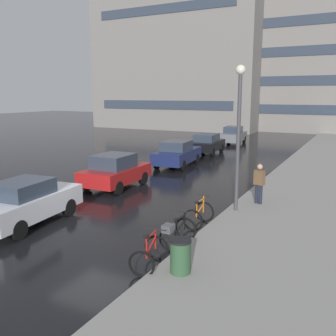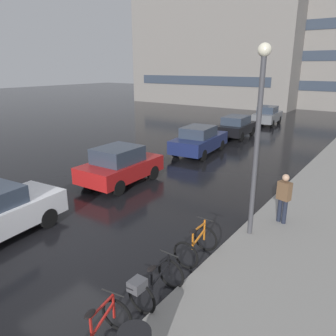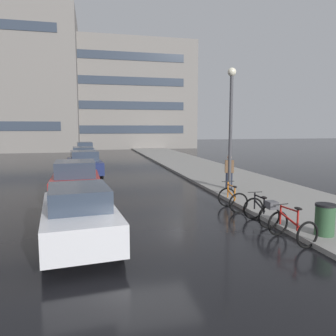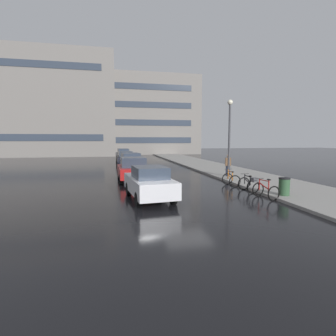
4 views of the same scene
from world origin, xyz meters
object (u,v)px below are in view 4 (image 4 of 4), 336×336
object	(u,v)px
streetlamp	(229,131)
trash_bin	(284,188)
car_grey	(123,155)
bicycle_second	(250,183)
car_navy	(130,162)
bicycle_third	(231,179)
bicycle_nearest	(266,190)
car_white	(149,183)
car_red	(133,169)
pedestrian	(228,165)
car_black	(125,158)

from	to	relation	value
streetlamp	trash_bin	world-z (taller)	streetlamp
car_grey	trash_bin	bearing A→B (deg)	-75.05
bicycle_second	car_grey	xyz separation A→B (m)	(-5.85, 23.73, 0.33)
trash_bin	streetlamp	bearing A→B (deg)	93.43
trash_bin	car_navy	bearing A→B (deg)	116.43
bicycle_second	car_grey	bearing A→B (deg)	103.85
bicycle_third	car_grey	distance (m)	22.46
streetlamp	bicycle_nearest	bearing A→B (deg)	-96.23
car_grey	car_white	bearing A→B (deg)	-89.25
car_white	streetlamp	bearing A→B (deg)	36.45
car_grey	trash_bin	xyz separation A→B (m)	(6.77, -25.36, -0.31)
car_white	trash_bin	xyz separation A→B (m)	(6.45, -1.06, -0.29)
bicycle_nearest	streetlamp	size ratio (longest dim) A/B	0.22
bicycle_second	car_red	size ratio (longest dim) A/B	0.35
pedestrian	streetlamp	xyz separation A→B (m)	(-0.54, -1.27, 2.43)
bicycle_second	pedestrian	size ratio (longest dim) A/B	0.77
car_black	streetlamp	world-z (taller)	streetlamp
bicycle_nearest	car_navy	bearing A→B (deg)	113.23
car_black	car_white	bearing A→B (deg)	-88.93
car_black	car_grey	world-z (taller)	car_grey
bicycle_second	bicycle_third	distance (m)	2.02
bicycle_second	bicycle_third	xyz separation A→B (m)	(-0.13, 2.01, -0.08)
car_red	car_grey	bearing A→B (deg)	89.94
bicycle_nearest	bicycle_second	bearing A→B (deg)	89.51
pedestrian	car_red	bearing A→B (deg)	-179.78
bicycle_second	car_navy	xyz separation A→B (m)	(-5.64, 11.57, 0.33)
bicycle_third	car_black	bearing A→B (deg)	110.67
bicycle_second	streetlamp	size ratio (longest dim) A/B	0.25
pedestrian	bicycle_nearest	bearing A→B (deg)	-99.59
bicycle_second	pedestrian	bearing A→B (deg)	77.80
trash_bin	car_white	bearing A→B (deg)	170.67
car_navy	pedestrian	world-z (taller)	pedestrian
car_red	car_grey	distance (m)	18.54
car_white	car_navy	world-z (taller)	car_navy
pedestrian	trash_bin	world-z (taller)	pedestrian
car_red	streetlamp	xyz separation A→B (m)	(6.46, -1.24, 2.60)
bicycle_second	car_black	world-z (taller)	car_black
bicycle_second	car_white	bearing A→B (deg)	-174.14
car_navy	streetlamp	bearing A→B (deg)	-50.76
car_white	streetlamp	distance (m)	8.04
bicycle_third	car_grey	size ratio (longest dim) A/B	0.27
bicycle_third	trash_bin	xyz separation A→B (m)	(1.05, -3.64, 0.10)
streetlamp	car_black	bearing A→B (deg)	115.92
car_white	pedestrian	bearing A→B (deg)	40.99
car_navy	car_white	bearing A→B (deg)	-89.47
car_red	pedestrian	world-z (taller)	pedestrian
bicycle_second	car_red	world-z (taller)	car_red
car_navy	trash_bin	bearing A→B (deg)	-63.57
car_grey	pedestrian	size ratio (longest dim) A/B	2.31
streetlamp	trash_bin	size ratio (longest dim) A/B	5.51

